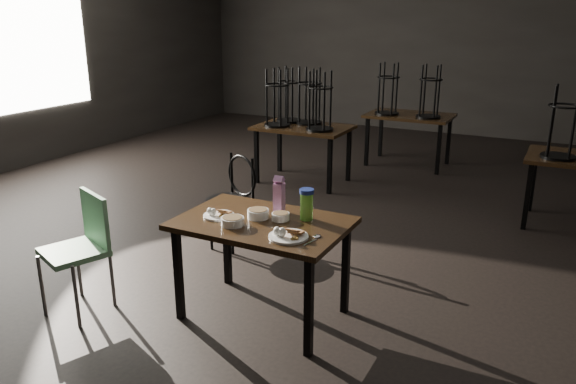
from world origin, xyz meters
The scene contains 13 objects.
main_table centered at (0.19, -1.33, 0.67)m, with size 1.20×0.80×0.75m.
plate_left centered at (-0.14, -1.39, 0.77)m, with size 0.23×0.23×0.07m.
plate_right centered at (0.49, -1.52, 0.77)m, with size 0.26×0.26×0.09m.
bowl_near centered at (0.13, -1.29, 0.78)m, with size 0.16×0.16×0.06m.
bowl_far centered at (0.29, -1.25, 0.78)m, with size 0.13×0.13×0.05m.
bowl_big centered at (0.05, -1.49, 0.78)m, with size 0.16×0.16×0.06m.
juice_carton centered at (0.21, -1.11, 0.88)m, with size 0.07×0.07×0.28m.
water_bottle centered at (0.45, -1.16, 0.87)m, with size 0.11×0.11×0.23m.
spoon centered at (0.66, -1.44, 0.75)m, with size 0.06×0.22×0.01m.
bentwood_chair centered at (-0.71, -0.31, 0.53)m, with size 0.46×0.46×0.88m.
school_chair centered at (-1.05, -1.84, 0.54)m, with size 0.54×0.54×0.90m.
bg_table_left centered at (-1.09, 1.93, 0.80)m, with size 1.20×0.80×1.48m.
bg_table_far centered at (-0.06, 3.38, 0.75)m, with size 1.20×0.80×1.48m.
Camera 1 is at (2.05, -4.55, 2.16)m, focal length 35.00 mm.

